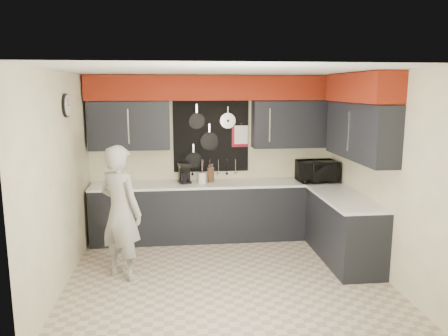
{
  "coord_description": "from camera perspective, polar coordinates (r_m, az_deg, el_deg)",
  "views": [
    {
      "loc": [
        -0.62,
        -5.3,
        2.38
      ],
      "look_at": [
        0.03,
        0.5,
        1.32
      ],
      "focal_mm": 35.0,
      "sensor_mm": 36.0,
      "label": 1
    }
  ],
  "objects": [
    {
      "name": "base_cabinets",
      "position": [
        6.8,
        3.33,
        -6.18
      ],
      "size": [
        3.95,
        2.2,
        0.92
      ],
      "color": "black",
      "rests_on": "ground"
    },
    {
      "name": "ground",
      "position": [
        5.84,
        0.3,
        -13.79
      ],
      "size": [
        4.0,
        4.0,
        0.0
      ],
      "primitive_type": "plane",
      "color": "#C0B295",
      "rests_on": "ground"
    },
    {
      "name": "back_wall_assembly",
      "position": [
        6.94,
        -1.14,
        7.19
      ],
      "size": [
        4.0,
        0.36,
        2.6
      ],
      "color": "#F3F1BB",
      "rests_on": "ground"
    },
    {
      "name": "coffee_maker",
      "position": [
        6.92,
        -5.2,
        -0.55
      ],
      "size": [
        0.22,
        0.25,
        0.32
      ],
      "rotation": [
        0.0,
        0.0,
        0.24
      ],
      "color": "black",
      "rests_on": "base_cabinets"
    },
    {
      "name": "right_wall_assembly",
      "position": [
        6.1,
        17.66,
        5.66
      ],
      "size": [
        0.36,
        3.5,
        2.6
      ],
      "color": "#F3F1BB",
      "rests_on": "ground"
    },
    {
      "name": "person",
      "position": [
        5.66,
        -13.34,
        -5.65
      ],
      "size": [
        0.75,
        0.7,
        1.71
      ],
      "primitive_type": "imported",
      "rotation": [
        0.0,
        0.0,
        2.5
      ],
      "color": "#9F9F9D",
      "rests_on": "ground"
    },
    {
      "name": "utensil_crock",
      "position": [
        6.87,
        -2.88,
        -1.3
      ],
      "size": [
        0.13,
        0.13,
        0.17
      ],
      "primitive_type": "cylinder",
      "color": "white",
      "rests_on": "base_cabinets"
    },
    {
      "name": "left_wall_assembly",
      "position": [
        5.59,
        -20.47,
        -1.19
      ],
      "size": [
        0.05,
        3.5,
        2.6
      ],
      "color": "#F3F1BB",
      "rests_on": "ground"
    },
    {
      "name": "microwave",
      "position": [
        7.14,
        12.02,
        -0.4
      ],
      "size": [
        0.63,
        0.45,
        0.34
      ],
      "primitive_type": "imported",
      "rotation": [
        0.0,
        0.0,
        0.06
      ],
      "color": "black",
      "rests_on": "base_cabinets"
    },
    {
      "name": "knife_block",
      "position": [
        6.96,
        -1.74,
        -0.89
      ],
      "size": [
        0.11,
        0.11,
        0.23
      ],
      "primitive_type": "cube",
      "rotation": [
        0.0,
        0.0,
        -0.07
      ],
      "color": "#351B10",
      "rests_on": "base_cabinets"
    }
  ]
}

